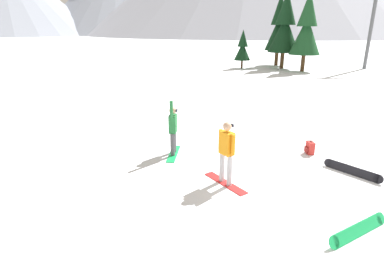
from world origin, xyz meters
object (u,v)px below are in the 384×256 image
object	(u,v)px
loose_snowboard_near_right	(358,229)
pine_tree_young	(307,28)
loose_snowboard_near_left	(352,170)
snowboarder_foreground	(226,152)
ski_lift_tower	(375,3)
backpack_red	(310,148)
pine_tree_leaning	(279,27)
snowboarder_midground	(173,129)
pine_tree_tall	(285,27)
pine_tree_slender	(243,48)

from	to	relation	value
loose_snowboard_near_right	pine_tree_young	bearing A→B (deg)	65.06
loose_snowboard_near_left	snowboarder_foreground	bearing A→B (deg)	179.75
loose_snowboard_near_right	ski_lift_tower	xyz separation A→B (m)	(19.23, 25.74, 6.50)
backpack_red	pine_tree_leaning	world-z (taller)	pine_tree_leaning
snowboarder_midground	backpack_red	size ratio (longest dim) A/B	4.20
snowboarder_midground	ski_lift_tower	size ratio (longest dim) A/B	0.17
backpack_red	pine_tree_tall	xyz separation A→B (m)	(9.19, 22.99, 4.14)
snowboarder_midground	pine_tree_tall	size ratio (longest dim) A/B	0.25
loose_snowboard_near_left	pine_tree_leaning	bearing A→B (deg)	71.33
pine_tree_leaning	backpack_red	bearing A→B (deg)	-110.70
pine_tree_young	ski_lift_tower	bearing A→B (deg)	7.03
snowboarder_foreground	backpack_red	xyz separation A→B (m)	(3.50, 1.70, -0.76)
pine_tree_tall	pine_tree_leaning	xyz separation A→B (m)	(0.58, 2.86, 0.02)
snowboarder_foreground	pine_tree_young	bearing A→B (deg)	58.09
loose_snowboard_near_left	pine_tree_leaning	distance (m)	29.41
pine_tree_slender	ski_lift_tower	world-z (taller)	ski_lift_tower
pine_tree_leaning	loose_snowboard_near_left	bearing A→B (deg)	-108.67
pine_tree_slender	pine_tree_leaning	bearing A→B (deg)	23.36
snowboarder_foreground	backpack_red	world-z (taller)	snowboarder_foreground
pine_tree_slender	snowboarder_foreground	bearing A→B (deg)	-108.28
snowboarder_midground	pine_tree_tall	distance (m)	26.53
loose_snowboard_near_left	pine_tree_young	world-z (taller)	pine_tree_young
loose_snowboard_near_right	pine_tree_leaning	distance (m)	32.45
loose_snowboard_near_right	pine_tree_tall	xyz separation A→B (m)	(10.44, 27.36, 4.22)
snowboarder_foreground	pine_tree_young	world-z (taller)	pine_tree_young
pine_tree_tall	snowboarder_midground	bearing A→B (deg)	-122.02
loose_snowboard_near_left	pine_tree_tall	size ratio (longest dim) A/B	0.19
backpack_red	pine_tree_young	size ratio (longest dim) A/B	0.06
loose_snowboard_near_left	ski_lift_tower	distance (m)	29.70
loose_snowboard_near_left	pine_tree_young	bearing A→B (deg)	66.08
loose_snowboard_near_left	pine_tree_slender	xyz separation A→B (m)	(4.46, 25.47, 2.09)
loose_snowboard_near_right	ski_lift_tower	world-z (taller)	ski_lift_tower
snowboarder_foreground	pine_tree_slender	xyz separation A→B (m)	(8.41, 25.45, 1.24)
loose_snowboard_near_left	backpack_red	distance (m)	1.78
pine_tree_tall	ski_lift_tower	xyz separation A→B (m)	(8.79, -1.62, 2.28)
snowboarder_foreground	loose_snowboard_near_right	bearing A→B (deg)	-49.95
snowboarder_midground	loose_snowboard_near_right	size ratio (longest dim) A/B	1.08
pine_tree_young	snowboarder_foreground	bearing A→B (deg)	-121.91
snowboarder_foreground	ski_lift_tower	distance (m)	32.02
pine_tree_tall	pine_tree_young	distance (m)	2.80
loose_snowboard_near_left	pine_tree_tall	xyz separation A→B (m)	(8.73, 24.71, 4.21)
loose_snowboard_near_right	pine_tree_tall	size ratio (longest dim) A/B	0.23
snowboarder_foreground	pine_tree_slender	bearing A→B (deg)	71.72
pine_tree_leaning	ski_lift_tower	size ratio (longest dim) A/B	0.70
snowboarder_midground	pine_tree_slender	world-z (taller)	pine_tree_slender
pine_tree_leaning	ski_lift_tower	world-z (taller)	ski_lift_tower
pine_tree_tall	pine_tree_leaning	world-z (taller)	pine_tree_leaning
snowboarder_midground	pine_tree_tall	xyz separation A→B (m)	(13.95, 22.30, 3.42)
snowboarder_midground	loose_snowboard_near_right	bearing A→B (deg)	-55.23
pine_tree_slender	pine_tree_leaning	distance (m)	5.71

